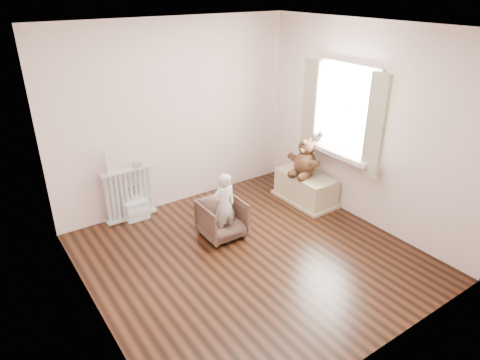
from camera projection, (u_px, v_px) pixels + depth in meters
floor at (251, 256)px, 5.12m from camera, size 3.60×3.60×0.01m
ceiling at (254, 27)px, 4.02m from camera, size 3.60×3.60×0.01m
back_wall at (176, 116)px, 5.91m from camera, size 3.60×0.02×2.60m
front_wall at (393, 228)px, 3.23m from camera, size 3.60×0.02×2.60m
left_wall at (82, 200)px, 3.64m from camera, size 0.02×3.60×2.60m
right_wall at (365, 126)px, 5.50m from camera, size 0.02×3.60×2.60m
window at (347, 110)px, 5.64m from camera, size 0.03×0.90×1.10m
window_sill at (338, 152)px, 5.84m from camera, size 0.22×1.10×0.06m
curtain_left at (375, 127)px, 5.18m from camera, size 0.06×0.26×1.30m
curtain_right at (310, 106)px, 6.03m from camera, size 0.06×0.26×1.30m
radiator at (129, 193)px, 5.78m from camera, size 0.70×0.13×0.74m
paper_doll at (113, 161)px, 5.49m from camera, size 0.19×0.02×0.32m
tin_a at (136, 165)px, 5.70m from camera, size 0.11×0.11×0.06m
tin_b at (140, 165)px, 5.72m from camera, size 0.08×0.08×0.05m
toy_vanity at (135, 200)px, 5.84m from camera, size 0.31×0.22×0.49m
armchair at (222, 219)px, 5.45m from camera, size 0.54×0.56×0.49m
child at (224, 206)px, 5.32m from camera, size 0.32×0.22×0.87m
toy_bench at (306, 188)px, 6.35m from camera, size 0.48×0.90×0.42m
teddy_bear at (306, 159)px, 6.15m from camera, size 0.52×0.44×0.55m
plush_cat at (317, 136)px, 6.08m from camera, size 0.18×0.25×0.19m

